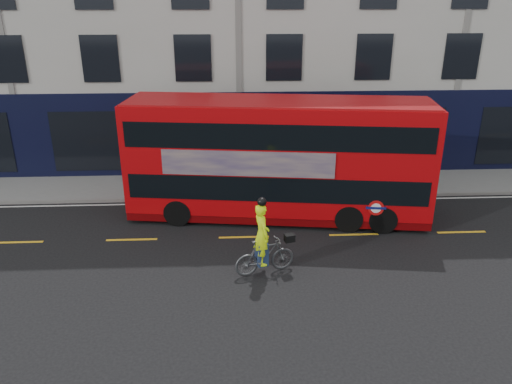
{
  "coord_description": "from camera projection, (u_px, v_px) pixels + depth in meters",
  "views": [
    {
      "loc": [
        -0.36,
        -14.52,
        8.23
      ],
      "look_at": [
        0.42,
        1.22,
        1.86
      ],
      "focal_mm": 35.0,
      "sensor_mm": 36.0,
      "label": 1
    }
  ],
  "objects": [
    {
      "name": "building_terrace",
      "position": [
        236.0,
        6.0,
        25.73
      ],
      "size": [
        50.0,
        10.07,
        15.0
      ],
      "color": "#B5B1AB",
      "rests_on": "ground"
    },
    {
      "name": "ground",
      "position": [
        245.0,
        258.0,
        16.55
      ],
      "size": [
        120.0,
        120.0,
        0.0
      ],
      "primitive_type": "plane",
      "color": "black",
      "rests_on": "ground"
    },
    {
      "name": "road_edge_line",
      "position": [
        242.0,
        202.0,
        20.9
      ],
      "size": [
        58.0,
        0.1,
        0.01
      ],
      "primitive_type": "cube",
      "color": "silver",
      "rests_on": "ground"
    },
    {
      "name": "cyclist",
      "position": [
        264.0,
        248.0,
        15.35
      ],
      "size": [
        2.02,
        1.1,
        2.57
      ],
      "rotation": [
        0.0,
        0.0,
        0.3
      ],
      "color": "#4B4D50",
      "rests_on": "ground"
    },
    {
      "name": "kerb",
      "position": [
        242.0,
        198.0,
        21.15
      ],
      "size": [
        60.0,
        0.12,
        0.13
      ],
      "primitive_type": "cube",
      "color": "slate",
      "rests_on": "ground"
    },
    {
      "name": "lane_dashes",
      "position": [
        244.0,
        237.0,
        17.94
      ],
      "size": [
        58.0,
        0.12,
        0.01
      ],
      "primitive_type": null,
      "color": "gold",
      "rests_on": "ground"
    },
    {
      "name": "pavement",
      "position": [
        241.0,
        185.0,
        22.54
      ],
      "size": [
        60.0,
        3.0,
        0.12
      ],
      "primitive_type": "cube",
      "color": "gray",
      "rests_on": "ground"
    },
    {
      "name": "bus",
      "position": [
        279.0,
        159.0,
        18.79
      ],
      "size": [
        11.56,
        4.03,
        4.57
      ],
      "rotation": [
        0.0,
        0.0,
        -0.13
      ],
      "color": "#B5070B",
      "rests_on": "ground"
    }
  ]
}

